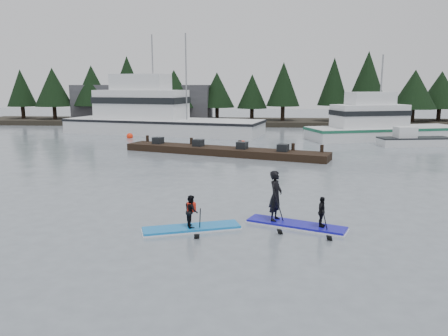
# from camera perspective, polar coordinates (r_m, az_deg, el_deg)

# --- Properties ---
(ground) EXTENTS (160.00, 160.00, 0.00)m
(ground) POSITION_cam_1_polar(r_m,az_deg,el_deg) (15.26, -1.88, -8.29)
(ground) COLOR slate
(ground) RESTS_ON ground
(far_shore) EXTENTS (70.00, 8.00, 0.60)m
(far_shore) POSITION_cam_1_polar(r_m,az_deg,el_deg) (56.54, 3.03, 6.02)
(far_shore) COLOR #2D281E
(far_shore) RESTS_ON ground
(treeline) EXTENTS (60.00, 4.00, 8.00)m
(treeline) POSITION_cam_1_polar(r_m,az_deg,el_deg) (56.56, 3.03, 5.72)
(treeline) COLOR black
(treeline) RESTS_ON ground
(waterfront_building) EXTENTS (18.00, 6.00, 5.00)m
(waterfront_building) POSITION_cam_1_polar(r_m,az_deg,el_deg) (60.44, -10.41, 8.26)
(waterfront_building) COLOR #4C4C51
(waterfront_building) RESTS_ON ground
(fishing_boat_large) EXTENTS (21.27, 10.19, 11.25)m
(fishing_boat_large) POSITION_cam_1_polar(r_m,az_deg,el_deg) (46.40, -8.66, 5.59)
(fishing_boat_large) COLOR silver
(fishing_boat_large) RESTS_ON ground
(fishing_boat_medium) EXTENTS (15.11, 8.25, 8.64)m
(fishing_boat_medium) POSITION_cam_1_polar(r_m,az_deg,el_deg) (43.47, 19.82, 4.38)
(fishing_boat_medium) COLOR silver
(fishing_boat_medium) RESTS_ON ground
(skiff) EXTENTS (6.13, 2.76, 0.69)m
(skiff) POSITION_cam_1_polar(r_m,az_deg,el_deg) (39.77, 23.64, 3.18)
(skiff) COLOR silver
(skiff) RESTS_ON ground
(floating_dock) EXTENTS (15.20, 6.93, 0.51)m
(floating_dock) POSITION_cam_1_polar(r_m,az_deg,el_deg) (31.74, -0.15, 2.22)
(floating_dock) COLOR black
(floating_dock) RESTS_ON ground
(buoy_c) EXTENTS (0.56, 0.56, 0.56)m
(buoy_c) POSITION_cam_1_polar(r_m,az_deg,el_deg) (41.20, 21.74, 3.07)
(buoy_c) COLOR #FF2B0C
(buoy_c) RESTS_ON ground
(buoy_a) EXTENTS (0.61, 0.61, 0.61)m
(buoy_a) POSITION_cam_1_polar(r_m,az_deg,el_deg) (42.78, -12.20, 3.85)
(buoy_a) COLOR #FF2B0C
(buoy_a) RESTS_ON ground
(buoy_b) EXTENTS (0.49, 0.49, 0.49)m
(buoy_b) POSITION_cam_1_polar(r_m,az_deg,el_deg) (36.98, 2.49, 3.03)
(buoy_b) COLOR #FF2B0C
(buoy_b) RESTS_ON ground
(paddleboard_solo) EXTENTS (3.46, 1.90, 1.75)m
(paddleboard_solo) POSITION_cam_1_polar(r_m,az_deg,el_deg) (15.34, -4.27, -6.85)
(paddleboard_solo) COLOR blue
(paddleboard_solo) RESTS_ON ground
(paddleboard_duo) EXTENTS (3.58, 2.09, 2.48)m
(paddleboard_duo) POSITION_cam_1_polar(r_m,az_deg,el_deg) (15.87, 8.59, -5.20)
(paddleboard_duo) COLOR #1512A9
(paddleboard_duo) RESTS_ON ground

